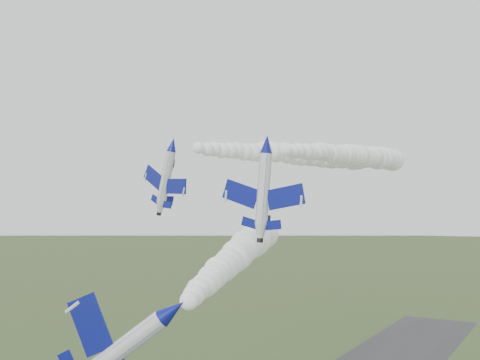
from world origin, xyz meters
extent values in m
cylinder|color=silver|center=(10.60, -3.31, 28.31)|extent=(5.59, 9.08, 2.23)
cone|color=navy|center=(12.83, -8.48, 28.31)|extent=(2.98, 3.03, 2.23)
cone|color=silver|center=(8.45, 1.66, 28.31)|extent=(2.81, 2.64, 2.23)
cylinder|color=black|center=(8.02, 2.63, 28.31)|extent=(1.29, 1.03, 1.13)
ellipsoid|color=black|center=(11.95, -5.23, 28.67)|extent=(2.58, 3.40, 1.49)
cube|color=navy|center=(8.39, -3.34, 30.76)|extent=(3.82, 3.55, 3.99)
cube|color=navy|center=(11.90, -1.82, 25.67)|extent=(3.82, 3.55, 3.99)
cube|color=navy|center=(7.89, 0.38, 29.67)|extent=(1.71, 1.61, 1.76)
cube|color=navy|center=(9.76, 1.19, 26.95)|extent=(1.71, 1.61, 1.76)
cube|color=navy|center=(9.94, 0.99, 29.14)|extent=(2.46, 2.33, 1.51)
cylinder|color=silver|center=(-9.47, 21.63, 46.46)|extent=(3.15, 7.81, 1.69)
cone|color=navy|center=(-10.41, 16.91, 46.46)|extent=(2.05, 2.29, 1.69)
cone|color=silver|center=(-8.57, 26.17, 46.46)|extent=(1.98, 1.93, 1.69)
cylinder|color=black|center=(-8.40, 27.07, 46.46)|extent=(0.95, 0.70, 0.86)
ellipsoid|color=black|center=(-9.71, 19.68, 46.95)|extent=(1.62, 2.79, 1.13)
cube|color=navy|center=(-11.93, 22.86, 47.11)|extent=(4.39, 2.93, 1.31)
cube|color=navy|center=(-6.81, 21.84, 45.56)|extent=(4.39, 2.93, 1.31)
cube|color=navy|center=(-10.10, 25.64, 46.88)|extent=(1.93, 1.32, 0.60)
cube|color=navy|center=(-7.36, 25.10, 46.05)|extent=(1.93, 1.32, 0.60)
cube|color=navy|center=(-8.44, 25.09, 47.60)|extent=(0.94, 1.56, 1.95)
cylinder|color=silver|center=(5.37, 22.83, 45.60)|extent=(2.20, 9.38, 1.79)
cone|color=navy|center=(5.63, 16.96, 45.60)|extent=(1.90, 2.51, 1.79)
cone|color=silver|center=(5.13, 28.48, 45.60)|extent=(1.88, 2.07, 1.79)
cylinder|color=black|center=(5.08, 29.58, 45.60)|extent=(0.94, 0.70, 0.91)
ellipsoid|color=black|center=(5.53, 20.44, 46.22)|extent=(1.33, 3.24, 1.19)
cube|color=navy|center=(2.01, 23.57, 45.71)|extent=(5.20, 2.88, 0.57)
cube|color=navy|center=(8.63, 23.86, 45.16)|extent=(5.20, 2.88, 0.57)
cube|color=navy|center=(3.40, 27.40, 45.75)|extent=(2.27, 1.31, 0.29)
cube|color=navy|center=(6.94, 27.56, 45.46)|extent=(2.27, 1.31, 0.29)
cube|color=navy|center=(5.30, 27.22, 47.04)|extent=(0.41, 1.79, 2.44)
camera|label=1|loc=(38.80, -38.88, 36.12)|focal=40.00mm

